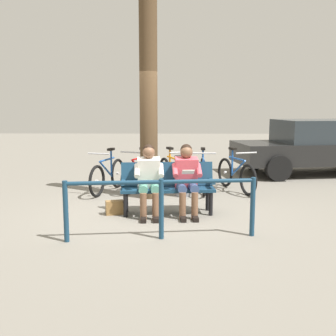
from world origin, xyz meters
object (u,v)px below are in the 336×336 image
at_px(person_reading, 187,176).
at_px(tree_trunk, 148,93).
at_px(person_companion, 149,177).
at_px(bicycle_blue, 236,175).
at_px(handbag, 115,208).
at_px(bicycle_silver, 108,176).
at_px(bench, 167,184).
at_px(bicycle_green, 173,174).
at_px(parked_car, 316,146).
at_px(bicycle_orange, 203,175).
at_px(litter_bin, 183,176).
at_px(bicycle_red, 140,174).

bearing_deg(person_reading, tree_trunk, -65.57).
xyz_separation_m(person_companion, bicycle_blue, (-1.77, -2.02, -0.30)).
relative_size(handbag, bicycle_silver, 0.18).
bearing_deg(bench, person_companion, 27.01).
height_order(person_reading, person_companion, same).
height_order(tree_trunk, bicycle_green, tree_trunk).
height_order(handbag, parked_car, parked_car).
relative_size(person_reading, bicycle_silver, 0.74).
bearing_deg(bicycle_orange, bicycle_blue, 95.78).
height_order(person_companion, litter_bin, person_companion).
bearing_deg(bicycle_red, parked_car, 137.60).
bearing_deg(person_reading, litter_bin, -93.06).
bearing_deg(litter_bin, person_companion, 68.20).
height_order(handbag, bicycle_blue, bicycle_blue).
distance_m(tree_trunk, litter_bin, 1.81).
xyz_separation_m(handbag, parked_car, (-4.87, -4.27, 0.65)).
distance_m(litter_bin, bicycle_blue, 1.28).
xyz_separation_m(tree_trunk, parked_car, (-4.36, -2.95, -1.31)).
bearing_deg(tree_trunk, parked_car, -145.89).
bearing_deg(bicycle_blue, person_reading, -50.23).
distance_m(bicycle_red, bicycle_silver, 0.72).
relative_size(tree_trunk, parked_car, 0.94).
bearing_deg(bicycle_silver, litter_bin, 94.11).
xyz_separation_m(handbag, bicycle_blue, (-2.37, -1.99, 0.24)).
distance_m(person_reading, handbag, 1.35).
distance_m(bench, bicycle_orange, 1.93).
relative_size(person_companion, bicycle_green, 0.76).
height_order(person_companion, bicycle_green, person_companion).
bearing_deg(person_companion, bicycle_red, -85.64).
xyz_separation_m(person_companion, bicycle_silver, (1.00, -1.85, -0.30)).
bearing_deg(handbag, bicycle_blue, -140.00).
bearing_deg(bicycle_orange, tree_trunk, -60.03).
bearing_deg(handbag, bicycle_silver, -77.40).
bearing_deg(bicycle_silver, bicycle_orange, 109.73).
bearing_deg(litter_bin, bicycle_green, -70.79).
bearing_deg(litter_bin, bicycle_orange, -133.91).
height_order(person_companion, bicycle_silver, person_companion).
bearing_deg(bench, tree_trunk, -75.99).
bearing_deg(bench, parked_car, -138.52).
distance_m(person_reading, bicycle_orange, 1.98).
distance_m(bench, bicycle_green, 1.90).
xyz_separation_m(bicycle_green, bicycle_silver, (1.40, 0.24, 0.00)).
bearing_deg(person_companion, bicycle_orange, -122.66).
distance_m(bicycle_green, bicycle_silver, 1.42).
distance_m(person_companion, bicycle_red, 2.15).
relative_size(bicycle_orange, bicycle_green, 1.07).
bearing_deg(person_companion, person_reading, 179.95).
bearing_deg(litter_bin, bicycle_blue, -155.98).
relative_size(bicycle_orange, parked_car, 0.38).
bearing_deg(bicycle_silver, bicycle_blue, 109.97).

